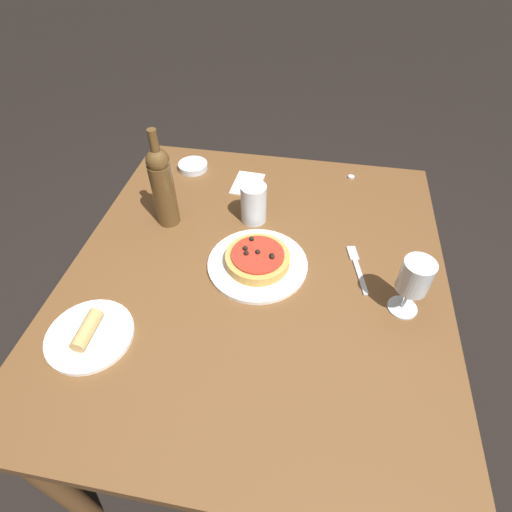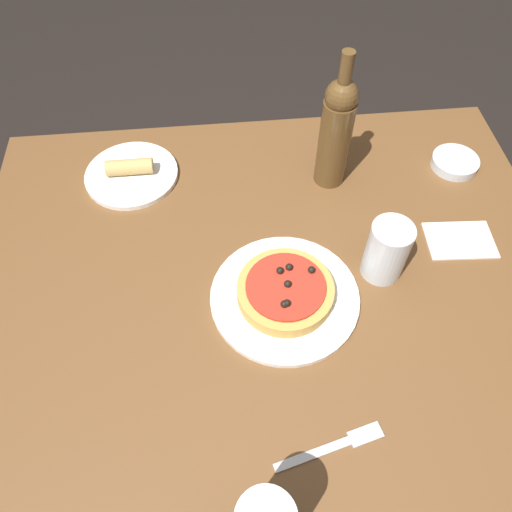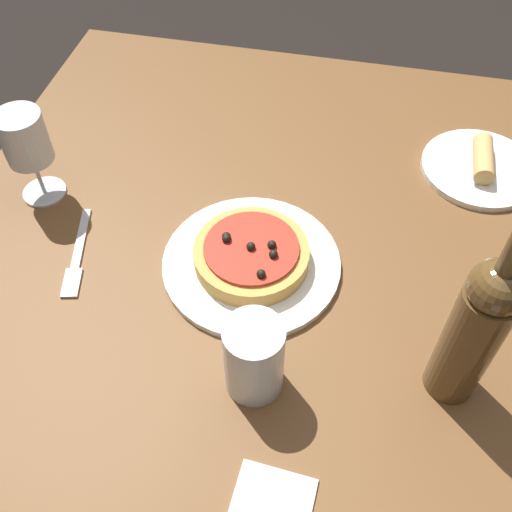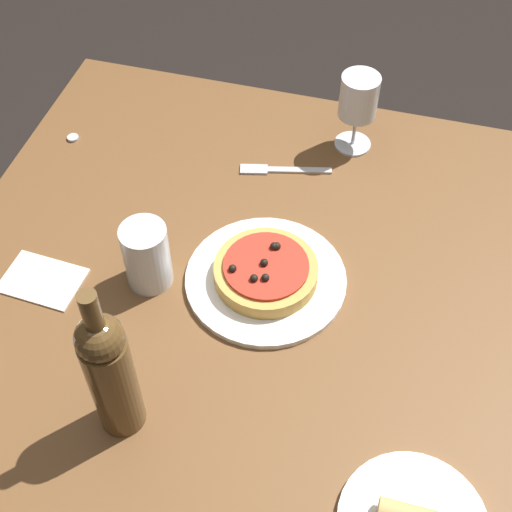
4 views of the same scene
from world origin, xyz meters
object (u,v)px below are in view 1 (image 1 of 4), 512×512
Objects in this scene: pizza at (258,258)px; side_plate at (89,334)px; water_cup at (254,203)px; side_bowl at (193,166)px; dinner_plate at (258,264)px; bottle_cap at (351,177)px; wine_glass at (415,278)px; dining_table at (257,291)px; wine_bottle at (163,185)px; fork at (357,266)px.

pizza is 0.47m from side_plate.
side_bowl is (-0.24, -0.27, -0.05)m from water_cup.
dinner_plate is 0.55m from bottle_cap.
water_cup is at bearing 148.15° from side_plate.
bottle_cap is (-0.04, 0.58, -0.01)m from side_bowl.
bottle_cap is (-0.79, 0.62, -0.01)m from side_plate.
water_cup is 0.61× the size of side_plate.
side_plate is 1.01m from bottle_cap.
pizza is 0.41m from wine_glass.
wine_glass reaches higher than bottle_cap.
pizza reaches higher than dining_table.
water_cup is at bearing -166.06° from dinner_plate.
pizza is at bearing 130.16° from side_plate.
dining_table is 6.54× the size of pizza.
water_cup is (-0.20, -0.05, 0.06)m from dinner_plate.
wine_bottle is at bearing -114.65° from dinner_plate.
wine_bottle is at bearing 1.87° from side_bowl.
fork is at bearing 99.24° from dinner_plate.
dining_table is at bearing 128.68° from side_plate.
dining_table is 4.19× the size of dinner_plate.
dinner_plate is 0.28m from fork.
wine_glass is at bearing -151.59° from fork.
dinner_plate is 0.02m from pizza.
side_bowl is at bearing -145.10° from dining_table.
side_plate is (0.50, -0.31, -0.05)m from water_cup.
fork is (0.40, 0.60, -0.01)m from side_bowl.
water_cup is 5.34× the size of bottle_cap.
wine_glass is at bearing 80.48° from dining_table.
side_plate is at bearing -3.08° from side_bowl.
pizza is (-0.00, -0.00, 0.02)m from dinner_plate.
wine_glass is 1.32× the size of water_cup.
side_bowl is at bearing -131.81° from water_cup.
water_cup is at bearing -46.61° from bottle_cap.
wine_bottle reaches higher than pizza.
fork is (-0.13, -0.12, -0.12)m from wine_glass.
wine_bottle is at bearing 173.65° from side_plate.
fork is 7.68× the size of bottle_cap.
bottle_cap is at bearing 152.23° from pizza.
wine_glass reaches higher than side_plate.
fork is at bearing 99.22° from pizza.
fork is 0.87× the size of side_plate.
dining_table is 3.76× the size of wine_bottle.
pizza reaches higher than dinner_plate.
fork is (0.15, 0.33, -0.06)m from water_cup.
fork is (0.10, 0.59, -0.14)m from wine_bottle.
wine_glass reaches higher than fork.
wine_glass is 0.80× the size of side_plate.
wine_bottle reaches higher than dinner_plate.
pizza is 1.07× the size of wine_glass.
water_cup is 1.19× the size of side_bowl.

